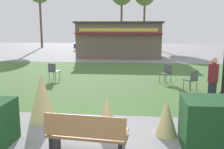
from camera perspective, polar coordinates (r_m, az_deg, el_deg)
lawn_patch at (r=13.86m, az=2.45°, el=-0.72°), size 36.00×12.00×0.01m
park_bench at (r=5.48m, az=-5.68°, el=-13.18°), size 1.74×0.68×0.95m
ornamental_grass_behind_left at (r=6.63m, az=11.95°, el=-9.26°), size 0.56×0.56×0.93m
ornamental_grass_behind_right at (r=7.63m, az=-15.18°, el=-4.93°), size 0.77×0.77×1.40m
ornamental_grass_behind_center at (r=6.58m, az=-1.08°, el=-9.04°), size 0.57×0.57×0.96m
food_kiosk at (r=23.91m, az=1.71°, el=7.79°), size 7.61×4.66×3.17m
cafe_chair_east at (r=12.84m, az=11.99°, el=0.55°), size 0.62×0.62×0.89m
cafe_chair_center at (r=11.47m, az=17.30°, el=-0.86°), size 0.62×0.62×0.89m
cafe_chair_north at (r=13.49m, az=-12.86°, el=0.99°), size 0.55×0.55×0.89m
person_strolling at (r=9.37m, az=21.37°, el=-1.47°), size 0.34×0.34×1.69m
parked_car_west_slot at (r=31.04m, az=-4.42°, el=6.60°), size 4.33×2.30×1.20m
parked_car_center_slot at (r=30.56m, az=4.62°, el=6.54°), size 4.28×2.22×1.20m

